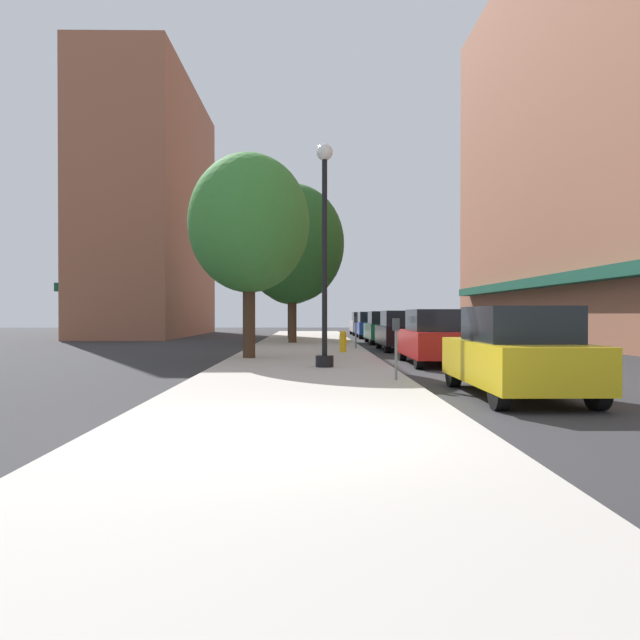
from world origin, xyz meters
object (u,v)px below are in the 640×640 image
(car_black, at_px, (402,331))
(car_blue, at_px, (371,325))
(parking_meter_far, at_px, (356,328))
(car_silver, at_px, (363,324))
(fire_hydrant, at_px, (343,341))
(tree_near, at_px, (292,244))
(car_yellow, at_px, (516,353))
(tree_far, at_px, (249,224))
(parking_meter_near, at_px, (396,341))
(lamppost, at_px, (325,250))
(car_green, at_px, (385,328))
(car_red, at_px, (436,338))
(tree_mid, at_px, (291,260))

(car_black, height_order, car_blue, same)
(car_black, relative_size, car_blue, 1.00)
(parking_meter_far, xyz_separation_m, car_silver, (1.95, 19.84, -0.14))
(fire_hydrant, height_order, tree_near, tree_near)
(car_yellow, relative_size, car_blue, 1.00)
(tree_near, relative_size, tree_far, 1.19)
(parking_meter_near, xyz_separation_m, car_black, (1.95, 12.73, -0.14))
(tree_far, height_order, car_silver, tree_far)
(lamppost, height_order, car_black, lamppost)
(tree_far, distance_m, car_silver, 26.08)
(tree_near, xyz_separation_m, car_green, (4.69, 1.33, -4.16))
(lamppost, xyz_separation_m, car_black, (3.40, 9.42, -2.39))
(fire_hydrant, distance_m, parking_meter_far, 2.42)
(car_red, bearing_deg, car_green, 89.77)
(car_black, bearing_deg, tree_near, 134.99)
(car_yellow, bearing_deg, car_silver, 88.68)
(car_black, distance_m, car_blue, 13.48)
(lamppost, bearing_deg, fire_hydrant, 82.91)
(lamppost, xyz_separation_m, parking_meter_near, (1.45, -3.31, -2.25))
(car_red, bearing_deg, car_yellow, -90.23)
(car_blue, bearing_deg, parking_meter_far, -96.79)
(car_green, bearing_deg, car_silver, 89.39)
(car_red, bearing_deg, car_black, 89.77)
(parking_meter_far, distance_m, car_red, 6.92)
(car_green, xyz_separation_m, car_blue, (0.00, 7.36, 0.00))
(car_red, xyz_separation_m, car_black, (0.00, 7.21, 0.00))
(parking_meter_far, height_order, tree_far, tree_far)
(parking_meter_near, height_order, car_blue, car_blue)
(parking_meter_far, relative_size, car_red, 0.30)
(car_silver, bearing_deg, tree_far, -102.20)
(fire_hydrant, height_order, car_green, car_green)
(tree_mid, xyz_separation_m, car_black, (4.94, -10.34, -3.84))
(parking_meter_far, xyz_separation_m, car_green, (1.95, 6.68, -0.14))
(parking_meter_near, xyz_separation_m, car_silver, (1.95, 32.00, -0.14))
(tree_near, relative_size, car_blue, 1.81)
(fire_hydrant, bearing_deg, lamppost, -97.09)
(car_red, bearing_deg, parking_meter_near, -109.67)
(parking_meter_near, xyz_separation_m, car_blue, (1.95, 26.21, -0.14))
(parking_meter_near, height_order, car_silver, car_silver)
(car_green, bearing_deg, fire_hydrant, -106.68)
(parking_meter_near, distance_m, car_green, 18.94)
(car_yellow, height_order, car_black, same)
(car_blue, bearing_deg, tree_mid, -146.48)
(lamppost, relative_size, tree_far, 0.90)
(car_blue, relative_size, car_silver, 1.00)
(parking_meter_far, xyz_separation_m, tree_near, (-2.74, 5.35, 4.02))
(parking_meter_far, relative_size, car_green, 0.30)
(lamppost, relative_size, parking_meter_near, 4.50)
(tree_far, bearing_deg, tree_mid, 87.14)
(car_red, xyz_separation_m, car_silver, (0.00, 26.48, 0.00))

